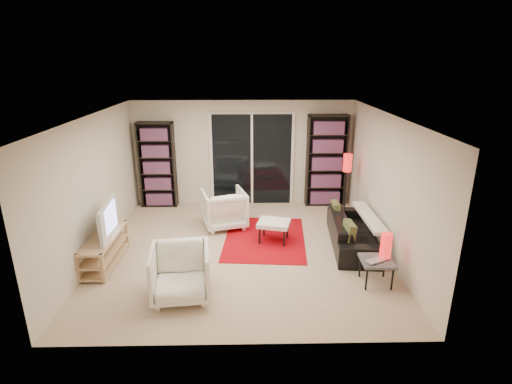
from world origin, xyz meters
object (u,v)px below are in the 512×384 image
armchair_front (181,273)px  armchair_back (224,209)px  floor_lamp (347,169)px  bookshelf_left (157,165)px  side_table (377,262)px  bookshelf_right (326,161)px  sofa (353,231)px  tv_stand (104,249)px  ottoman (274,224)px

armchair_front → armchair_back: bearing=72.7°
armchair_back → floor_lamp: size_ratio=0.61×
bookshelf_left → floor_lamp: 4.22m
armchair_front → side_table: (2.91, 0.30, -0.03)m
bookshelf_right → armchair_back: 2.69m
side_table → armchair_front: bearing=-174.1°
sofa → tv_stand: bearing=103.0°
bookshelf_right → ottoman: 2.48m
side_table → bookshelf_right: bearing=92.4°
armchair_back → floor_lamp: 2.72m
bookshelf_left → sofa: 4.59m
bookshelf_right → ottoman: bookshelf_right is taller
bookshelf_left → armchair_front: size_ratio=2.31×
bookshelf_right → armchair_back: bookshelf_right is taller
bookshelf_left → armchair_front: (1.09, -3.79, -0.59)m
tv_stand → sofa: bearing=7.7°
bookshelf_right → armchair_back: (-2.29, -1.25, -0.66)m
tv_stand → floor_lamp: floor_lamp is taller
armchair_front → sofa: bearing=22.5°
ottoman → floor_lamp: size_ratio=0.49×
bookshelf_left → armchair_back: bookshelf_left is taller
sofa → ottoman: bearing=87.1°
floor_lamp → sofa: bearing=-97.0°
armchair_back → ottoman: (0.97, -0.72, -0.04)m
bookshelf_left → tv_stand: size_ratio=1.43×
ottoman → side_table: bearing=-46.0°
sofa → bookshelf_left: bearing=66.5°
armchair_back → armchair_front: armchair_back is taller
floor_lamp → bookshelf_left: bearing=170.0°
sofa → side_table: 1.31m
armchair_back → ottoman: size_ratio=1.26×
ottoman → side_table: size_ratio=1.39×
armchair_front → ottoman: 2.32m
bookshelf_right → side_table: bearing=-87.6°
sofa → side_table: (0.03, -1.31, 0.07)m
bookshelf_left → armchair_front: bookshelf_left is taller
bookshelf_left → side_table: 5.34m
bookshelf_right → tv_stand: 5.09m
bookshelf_left → floor_lamp: bearing=-10.0°
floor_lamp → armchair_front: bearing=-135.0°
side_table → ottoman: bearing=134.0°
ottoman → bookshelf_left: bearing=142.1°
tv_stand → armchair_front: 1.77m
armchair_front → ottoman: (1.45, 1.81, -0.04)m
bookshelf_left → sofa: bookshelf_left is taller
armchair_front → floor_lamp: size_ratio=0.61×
bookshelf_left → armchair_back: size_ratio=2.30×
armchair_front → ottoman: armchair_front is taller
bookshelf_right → ottoman: bearing=-123.6°
bookshelf_right → sofa: size_ratio=1.09×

